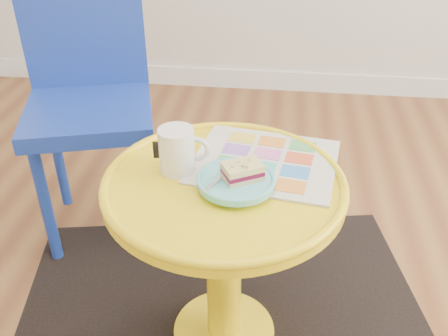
# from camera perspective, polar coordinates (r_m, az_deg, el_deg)

# --- Properties ---
(room_walls) EXTENTS (4.00, 4.00, 4.00)m
(room_walls) POSITION_cam_1_polar(r_m,az_deg,el_deg) (2.43, -15.02, 1.50)
(room_walls) COLOR silver
(room_walls) RESTS_ON ground
(rug) EXTENTS (1.48, 1.32, 0.01)m
(rug) POSITION_cam_1_polar(r_m,az_deg,el_deg) (1.64, -0.00, -18.36)
(rug) COLOR black
(rug) RESTS_ON ground
(side_table) EXTENTS (0.61, 0.61, 0.58)m
(side_table) POSITION_cam_1_polar(r_m,az_deg,el_deg) (1.34, -0.00, -7.29)
(side_table) COLOR yellow
(side_table) RESTS_ON ground
(chair) EXTENTS (0.54, 0.54, 0.98)m
(chair) POSITION_cam_1_polar(r_m,az_deg,el_deg) (1.86, -15.26, 8.92)
(chair) COLOR #1936A4
(chair) RESTS_ON ground
(newspaper) EXTENTS (0.41, 0.36, 0.01)m
(newspaper) POSITION_cam_1_polar(r_m,az_deg,el_deg) (1.32, 4.67, 0.76)
(newspaper) COLOR silver
(newspaper) RESTS_ON side_table
(mug) EXTENTS (0.13, 0.09, 0.12)m
(mug) POSITION_cam_1_polar(r_m,az_deg,el_deg) (1.26, -5.30, 2.15)
(mug) COLOR white
(mug) RESTS_ON side_table
(plate) EXTENTS (0.19, 0.19, 0.02)m
(plate) POSITION_cam_1_polar(r_m,az_deg,el_deg) (1.21, 1.38, -1.56)
(plate) COLOR #63CDD3
(plate) RESTS_ON newspaper
(cake_slice) EXTENTS (0.11, 0.10, 0.04)m
(cake_slice) POSITION_cam_1_polar(r_m,az_deg,el_deg) (1.20, 2.14, -0.34)
(cake_slice) COLOR #D3BC8C
(cake_slice) RESTS_ON plate
(fork) EXTENTS (0.07, 0.14, 0.00)m
(fork) POSITION_cam_1_polar(r_m,az_deg,el_deg) (1.21, -0.31, -0.95)
(fork) COLOR silver
(fork) RESTS_ON plate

